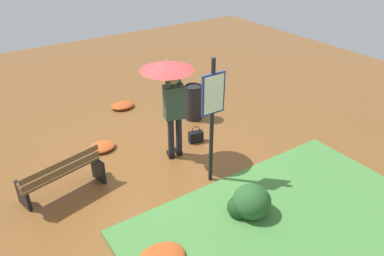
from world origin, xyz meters
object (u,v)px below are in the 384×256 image
at_px(park_bench, 61,175).
at_px(person_with_umbrella, 170,85).
at_px(trash_bin, 194,102).
at_px(info_sign_post, 213,108).
at_px(handbag, 196,137).

bearing_deg(park_bench, person_with_umbrella, 178.33).
xyz_separation_m(person_with_umbrella, trash_bin, (-1.28, -1.13, -1.13)).
xyz_separation_m(person_with_umbrella, info_sign_post, (-0.19, 1.02, -0.11)).
bearing_deg(trash_bin, park_bench, 17.49).
xyz_separation_m(person_with_umbrella, handbag, (-0.72, -0.22, -1.42)).
bearing_deg(info_sign_post, trash_bin, -116.87).
bearing_deg(person_with_umbrella, park_bench, -1.67).
bearing_deg(trash_bin, info_sign_post, 63.13).
height_order(handbag, trash_bin, trash_bin).
relative_size(person_with_umbrella, park_bench, 1.44).
distance_m(info_sign_post, trash_bin, 2.62).
height_order(info_sign_post, trash_bin, info_sign_post).
bearing_deg(handbag, info_sign_post, 66.94).
xyz_separation_m(handbag, park_bench, (2.84, 0.16, 0.28)).
distance_m(info_sign_post, handbag, 1.88).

